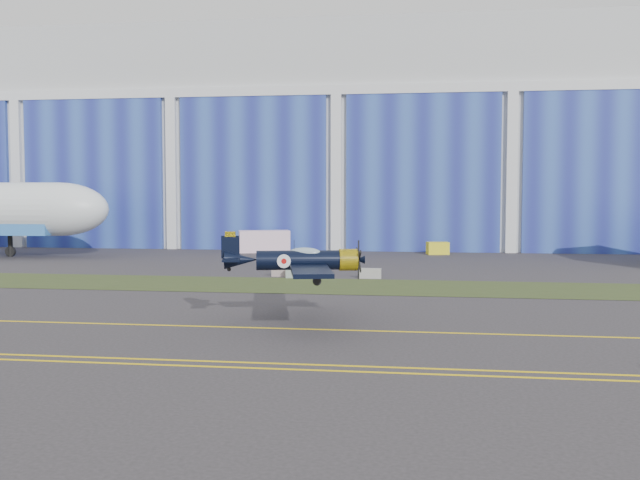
# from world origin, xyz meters

# --- Properties ---
(ground) EXTENTS (260.00, 260.00, 0.00)m
(ground) POSITION_xyz_m (0.00, 0.00, 0.00)
(ground) COLOR #383437
(ground) RESTS_ON ground
(grass_median) EXTENTS (260.00, 10.00, 0.02)m
(grass_median) POSITION_xyz_m (0.00, 14.00, 0.02)
(grass_median) COLOR #475128
(grass_median) RESTS_ON ground
(hangar) EXTENTS (220.00, 45.70, 30.00)m
(hangar) POSITION_xyz_m (0.00, 71.79, 14.96)
(hangar) COLOR silver
(hangar) RESTS_ON ground
(taxiway_centreline) EXTENTS (200.00, 0.20, 0.02)m
(taxiway_centreline) POSITION_xyz_m (0.00, -5.00, 0.01)
(taxiway_centreline) COLOR yellow
(taxiway_centreline) RESTS_ON ground
(edge_line_near) EXTENTS (80.00, 0.20, 0.02)m
(edge_line_near) POSITION_xyz_m (0.00, -14.50, 0.01)
(edge_line_near) COLOR yellow
(edge_line_near) RESTS_ON ground
(edge_line_far) EXTENTS (80.00, 0.20, 0.02)m
(edge_line_far) POSITION_xyz_m (0.00, -13.50, 0.01)
(edge_line_far) COLOR yellow
(edge_line_far) RESTS_ON ground
(warbird) EXTENTS (11.76, 13.28, 3.42)m
(warbird) POSITION_xyz_m (4.03, -2.76, 3.73)
(warbird) COLOR black
(warbird) RESTS_ON ground
(shipping_container) EXTENTS (6.80, 4.33, 2.74)m
(shipping_container) POSITION_xyz_m (-8.74, 45.74, 1.37)
(shipping_container) COLOR silver
(shipping_container) RESTS_ON ground
(tug) EXTENTS (2.88, 2.16, 1.50)m
(tug) POSITION_xyz_m (12.93, 45.67, 0.75)
(tug) COLOR yellow
(tug) RESTS_ON ground
(barrier_a) EXTENTS (2.04, 0.75, 0.90)m
(barrier_a) POSITION_xyz_m (-1.42, 20.21, 0.45)
(barrier_a) COLOR gray
(barrier_a) RESTS_ON ground
(barrier_b) EXTENTS (2.04, 0.74, 0.90)m
(barrier_b) POSITION_xyz_m (0.11, 19.12, 0.45)
(barrier_b) COLOR #8A9B94
(barrier_b) RESTS_ON ground
(barrier_c) EXTENTS (2.00, 0.60, 0.90)m
(barrier_c) POSITION_xyz_m (6.60, 19.78, 0.45)
(barrier_c) COLOR #9D9A95
(barrier_c) RESTS_ON ground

